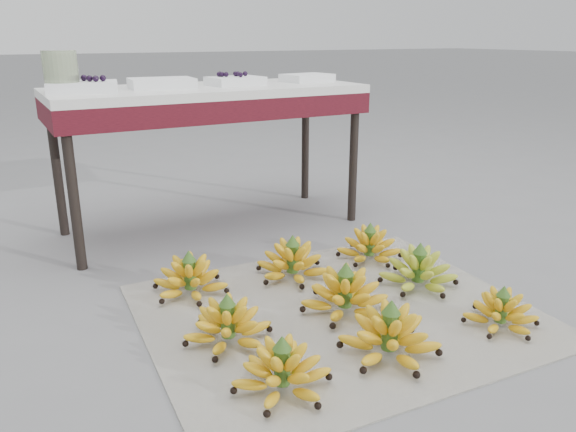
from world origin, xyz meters
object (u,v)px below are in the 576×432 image
bunch_front_center (390,336)px  bunch_front_right (501,312)px  vendor_table (208,103)px  tray_far_right (307,78)px  newspaper_mat (337,313)px  tray_right (235,80)px  bunch_back_right (369,247)px  tray_left (162,83)px  bunch_back_left (190,279)px  bunch_back_center (293,263)px  bunch_mid_left (228,325)px  tray_far_left (83,86)px  glass_jar (61,72)px  bunch_mid_center (345,295)px  bunch_front_left (282,372)px  bunch_mid_right (419,271)px

bunch_front_center → bunch_front_right: bunch_front_center is taller
vendor_table → tray_far_right: (0.53, 0.01, 0.10)m
newspaper_mat → tray_right: 1.24m
bunch_back_right → tray_left: size_ratio=1.17×
newspaper_mat → bunch_back_left: 0.54m
bunch_back_right → tray_right: (-0.28, 0.70, 0.63)m
bunch_front_right → tray_far_right: bearing=77.6°
newspaper_mat → bunch_front_center: bunch_front_center is taller
vendor_table → bunch_back_left: bearing=-117.7°
bunch_back_center → tray_far_right: 1.08m
bunch_mid_left → tray_far_left: (-0.18, 1.02, 0.63)m
newspaper_mat → tray_far_right: bearing=64.7°
tray_right → newspaper_mat: bearing=-95.4°
bunch_front_right → tray_left: tray_left is taller
bunch_front_right → tray_right: tray_right is taller
bunch_front_right → bunch_back_right: 0.66m
tray_far_right → glass_jar: glass_jar is taller
bunch_front_right → tray_far_left: 1.78m
vendor_table → tray_far_right: size_ratio=5.48×
bunch_mid_center → glass_jar: 1.40m
bunch_back_center → glass_jar: 1.17m
bunch_back_right → bunch_back_left: bearing=157.1°
bunch_front_right → bunch_mid_left: size_ratio=0.83×
tray_right → glass_jar: bearing=-178.1°
bunch_mid_left → bunch_back_center: size_ratio=0.93×
bunch_back_left → bunch_mid_center: bearing=-42.2°
bunch_front_left → bunch_back_left: (-0.02, 0.67, 0.00)m
bunch_front_right → bunch_mid_center: bunch_mid_center is taller
newspaper_mat → tray_far_right: 1.35m
tray_left → tray_right: 0.34m
bunch_back_center → tray_left: bearing=95.2°
bunch_back_center → tray_right: 0.95m
bunch_front_center → tray_left: (-0.23, 1.33, 0.63)m
tray_far_right → bunch_front_center: bearing=-110.8°
bunch_mid_right → tray_far_right: size_ratio=1.29×
bunch_mid_left → vendor_table: vendor_table is taller
bunch_mid_center → tray_far_right: (0.47, 1.06, 0.62)m
bunch_mid_right → bunch_mid_center: bearing=175.6°
bunch_front_right → bunch_mid_left: bunch_mid_left is taller
newspaper_mat → bunch_front_left: size_ratio=3.77×
bunch_mid_left → tray_far_right: tray_far_right is taller
bunch_front_left → bunch_mid_left: 0.29m
bunch_mid_right → glass_jar: (-1.03, 0.98, 0.69)m
bunch_front_center → vendor_table: vendor_table is taller
tray_right → tray_far_left: bearing=-178.8°
bunch_front_center → glass_jar: glass_jar is taller
bunch_mid_left → bunch_front_center: bearing=-24.6°
bunch_front_center → tray_far_left: 1.56m
bunch_front_left → tray_far_left: bearing=118.2°
vendor_table → tray_left: size_ratio=4.90×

